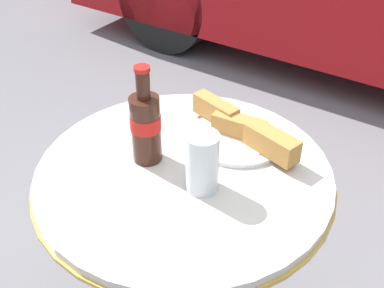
# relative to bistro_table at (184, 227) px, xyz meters

# --- Properties ---
(bistro_table) EXTENTS (0.69, 0.69, 0.73)m
(bistro_table) POSITION_rel_bistro_table_xyz_m (0.00, 0.00, 0.00)
(bistro_table) COLOR gold
(bistro_table) RESTS_ON ground_plane
(cola_bottle_left) EXTENTS (0.07, 0.07, 0.24)m
(cola_bottle_left) POSITION_rel_bistro_table_xyz_m (-0.09, -0.01, 0.28)
(cola_bottle_left) COLOR #3D1E14
(cola_bottle_left) RESTS_ON bistro_table
(drinking_glass) EXTENTS (0.07, 0.07, 0.14)m
(drinking_glass) POSITION_rel_bistro_table_xyz_m (0.07, -0.03, 0.25)
(drinking_glass) COLOR #C68923
(drinking_glass) RESTS_ON bistro_table
(lunch_plate_near) EXTENTS (0.33, 0.24, 0.07)m
(lunch_plate_near) POSITION_rel_bistro_table_xyz_m (0.05, 0.17, 0.21)
(lunch_plate_near) COLOR white
(lunch_plate_near) RESTS_ON bistro_table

